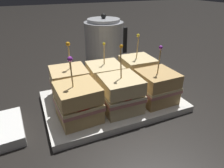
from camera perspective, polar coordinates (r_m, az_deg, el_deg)
ground_plane at (r=0.58m, az=0.00°, el=-5.68°), size 6.00×6.00×0.00m
serving_platter at (r=0.58m, az=0.00°, el=-4.93°), size 0.37×0.25×0.02m
sandwich_front_left at (r=0.48m, az=-9.61°, el=-5.22°), size 0.10×0.10×0.16m
sandwich_front_center at (r=0.51m, az=2.79°, el=-2.75°), size 0.10×0.10×0.17m
sandwich_front_right at (r=0.56m, az=12.58°, el=-0.70°), size 0.10×0.10×0.16m
sandwich_back_left at (r=0.57m, az=-12.03°, el=0.05°), size 0.10×0.10×0.16m
sandwich_back_center at (r=0.59m, az=-2.36°, el=1.73°), size 0.10×0.10×0.15m
sandwich_back_right at (r=0.64m, az=7.20°, el=3.65°), size 0.10×0.10×0.16m
kettle_steel at (r=0.83m, az=-2.23°, el=11.53°), size 0.18×0.15×0.21m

